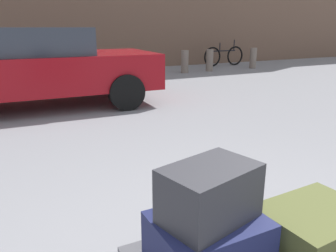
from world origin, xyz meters
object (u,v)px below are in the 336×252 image
at_px(bollard_corner, 253,58).
at_px(parked_car, 31,66).
at_px(bollard_kerb_mid, 185,62).
at_px(bollard_kerb_far, 210,60).
at_px(suitcase_olive_front_right, 315,227).
at_px(bollard_kerb_near, 140,64).
at_px(duffel_bag_charcoal_topmost_pile, 210,193).
at_px(bicycle_leaning, 224,56).
at_px(suitcase_navy_rear_left, 208,243).

bearing_deg(bollard_corner, parked_car, -158.45).
distance_m(parked_car, bollard_corner, 8.18).
relative_size(bollard_kerb_mid, bollard_kerb_far, 1.00).
distance_m(parked_car, bollard_kerb_mid, 5.69).
xyz_separation_m(suitcase_olive_front_right, bollard_kerb_mid, (3.95, 8.44, -0.09)).
bearing_deg(bollard_kerb_near, duffel_bag_charcoal_topmost_pile, -109.69).
height_order(parked_car, bollard_kerb_mid, parked_car).
relative_size(parked_car, bollard_kerb_near, 6.14).
bearing_deg(duffel_bag_charcoal_topmost_pile, bollard_kerb_near, 55.90).
bearing_deg(bollard_kerb_near, parked_car, -137.39).
bearing_deg(bollard_kerb_mid, bicycle_leaning, 24.90).
bearing_deg(bollard_kerb_mid, parked_car, -148.06).
bearing_deg(suitcase_olive_front_right, bollard_kerb_mid, 61.84).
xyz_separation_m(suitcase_navy_rear_left, duffel_bag_charcoal_topmost_pile, (0.00, 0.00, 0.26)).
xyz_separation_m(duffel_bag_charcoal_topmost_pile, parked_car, (-0.28, 5.33, 0.04)).
xyz_separation_m(suitcase_navy_rear_left, suitcase_olive_front_right, (0.58, -0.11, -0.02)).
bearing_deg(duffel_bag_charcoal_topmost_pile, bicycle_leaning, 39.63).
distance_m(suitcase_olive_front_right, duffel_bag_charcoal_topmost_pile, 0.65).
bearing_deg(parked_car, bicycle_leaning, 29.78).
distance_m(parked_car, bollard_kerb_far, 6.51).
height_order(bollard_kerb_mid, bollard_kerb_far, same).
distance_m(duffel_bag_charcoal_topmost_pile, bollard_kerb_far, 9.98).
relative_size(duffel_bag_charcoal_topmost_pile, bollard_kerb_mid, 0.60).
xyz_separation_m(duffel_bag_charcoal_topmost_pile, bollard_kerb_mid, (4.53, 8.33, -0.37)).
xyz_separation_m(suitcase_olive_front_right, bicycle_leaning, (6.23, 9.50, -0.07)).
xyz_separation_m(bicycle_leaning, bollard_kerb_near, (-3.83, -1.06, -0.02)).
height_order(bicycle_leaning, bollard_corner, bicycle_leaning).
xyz_separation_m(duffel_bag_charcoal_topmost_pile, bollard_corner, (7.31, 8.33, -0.37)).
bearing_deg(bollard_kerb_near, suitcase_navy_rear_left, -109.69).
xyz_separation_m(bollard_kerb_mid, bollard_kerb_far, (0.94, 0.00, 0.00)).
distance_m(suitcase_olive_front_right, parked_car, 5.52).
relative_size(suitcase_olive_front_right, bollard_kerb_mid, 0.75).
bearing_deg(parked_car, bollard_kerb_far, 27.52).
xyz_separation_m(suitcase_olive_front_right, bollard_kerb_far, (4.90, 8.44, -0.09)).
relative_size(bicycle_leaning, bollard_corner, 2.48).
xyz_separation_m(parked_car, bollard_kerb_near, (3.26, 3.00, -0.41)).
bearing_deg(bollard_kerb_far, suitcase_olive_front_right, -120.12).
xyz_separation_m(suitcase_olive_front_right, bollard_kerb_near, (2.40, 8.44, -0.09)).
xyz_separation_m(suitcase_olive_front_right, duffel_bag_charcoal_topmost_pile, (-0.58, 0.11, 0.28)).
bearing_deg(duffel_bag_charcoal_topmost_pile, bollard_kerb_mid, 47.04).
bearing_deg(bollard_kerb_near, suitcase_olive_front_right, -105.88).
xyz_separation_m(bicycle_leaning, bollard_corner, (0.50, -1.06, -0.02)).
bearing_deg(bollard_kerb_mid, bollard_kerb_far, 0.00).
height_order(bollard_kerb_far, bollard_corner, same).
relative_size(bollard_kerb_mid, bollard_corner, 1.00).
height_order(parked_car, bollard_kerb_near, parked_car).
bearing_deg(bicycle_leaning, bollard_corner, -64.53).
height_order(suitcase_navy_rear_left, bollard_kerb_mid, bollard_kerb_mid).
height_order(duffel_bag_charcoal_topmost_pile, bollard_corner, duffel_bag_charcoal_topmost_pile).
xyz_separation_m(bollard_kerb_mid, bollard_corner, (2.78, 0.00, 0.00)).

